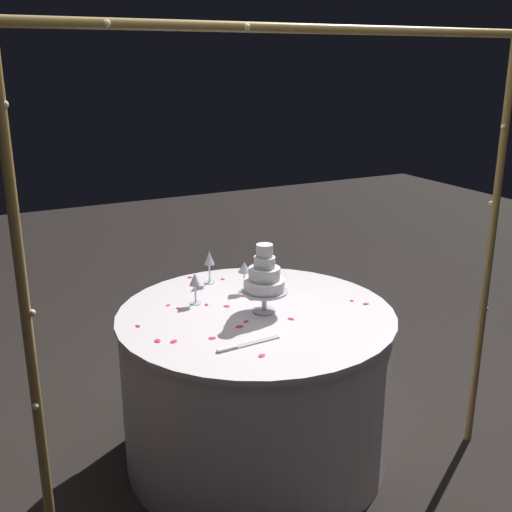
# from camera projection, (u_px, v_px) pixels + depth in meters

# --- Properties ---
(ground_plane) EXTENTS (12.00, 12.00, 0.00)m
(ground_plane) POSITION_uv_depth(u_px,v_px,m) (256.00, 453.00, 3.17)
(ground_plane) COLOR black
(decorative_arch) EXTENTS (2.16, 0.06, 2.04)m
(decorative_arch) POSITION_uv_depth(u_px,v_px,m) (304.00, 209.00, 2.42)
(decorative_arch) COLOR olive
(decorative_arch) RESTS_ON ground
(main_table) EXTENTS (1.32, 1.32, 0.78)m
(main_table) POSITION_uv_depth(u_px,v_px,m) (256.00, 385.00, 3.05)
(main_table) COLOR white
(main_table) RESTS_ON ground
(tiered_cake) EXTENTS (0.22, 0.22, 0.33)m
(tiered_cake) POSITION_uv_depth(u_px,v_px,m) (264.00, 278.00, 2.89)
(tiered_cake) COLOR silver
(tiered_cake) RESTS_ON main_table
(wine_glass_0) EXTENTS (0.06, 0.06, 0.15)m
(wine_glass_0) POSITION_uv_depth(u_px,v_px,m) (195.00, 281.00, 3.01)
(wine_glass_0) COLOR silver
(wine_glass_0) RESTS_ON main_table
(wine_glass_1) EXTENTS (0.06, 0.06, 0.16)m
(wine_glass_1) POSITION_uv_depth(u_px,v_px,m) (244.00, 269.00, 3.17)
(wine_glass_1) COLOR silver
(wine_glass_1) RESTS_ON main_table
(wine_glass_2) EXTENTS (0.06, 0.06, 0.18)m
(wine_glass_2) POSITION_uv_depth(u_px,v_px,m) (209.00, 260.00, 3.29)
(wine_glass_2) COLOR silver
(wine_glass_2) RESTS_ON main_table
(cake_knife) EXTENTS (0.30, 0.04, 0.01)m
(cake_knife) POSITION_uv_depth(u_px,v_px,m) (245.00, 345.00, 2.59)
(cake_knife) COLOR silver
(cake_knife) RESTS_ON main_table
(rose_petal_0) EXTENTS (0.03, 0.03, 0.00)m
(rose_petal_0) POSITION_uv_depth(u_px,v_px,m) (267.00, 293.00, 3.18)
(rose_petal_0) COLOR #E02D47
(rose_petal_0) RESTS_ON main_table
(rose_petal_1) EXTENTS (0.03, 0.03, 0.00)m
(rose_petal_1) POSITION_uv_depth(u_px,v_px,m) (138.00, 326.00, 2.78)
(rose_petal_1) COLOR #E02D47
(rose_petal_1) RESTS_ON main_table
(rose_petal_2) EXTENTS (0.04, 0.04, 0.00)m
(rose_petal_2) POSITION_uv_depth(u_px,v_px,m) (252.00, 299.00, 3.09)
(rose_petal_2) COLOR #E02D47
(rose_petal_2) RESTS_ON main_table
(rose_petal_3) EXTENTS (0.04, 0.04, 0.00)m
(rose_petal_3) POSITION_uv_depth(u_px,v_px,m) (174.00, 341.00, 2.63)
(rose_petal_3) COLOR #E02D47
(rose_petal_3) RESTS_ON main_table
(rose_petal_4) EXTENTS (0.04, 0.04, 0.00)m
(rose_petal_4) POSITION_uv_depth(u_px,v_px,m) (262.00, 356.00, 2.51)
(rose_petal_4) COLOR #E02D47
(rose_petal_4) RESTS_ON main_table
(rose_petal_5) EXTENTS (0.02, 0.02, 0.00)m
(rose_petal_5) POSITION_uv_depth(u_px,v_px,m) (352.00, 301.00, 3.07)
(rose_petal_5) COLOR #E02D47
(rose_petal_5) RESTS_ON main_table
(rose_petal_6) EXTENTS (0.03, 0.03, 0.00)m
(rose_petal_6) POSITION_uv_depth(u_px,v_px,m) (366.00, 304.00, 3.04)
(rose_petal_6) COLOR #E02D47
(rose_petal_6) RESTS_ON main_table
(rose_petal_7) EXTENTS (0.03, 0.03, 0.00)m
(rose_petal_7) POSITION_uv_depth(u_px,v_px,m) (168.00, 305.00, 3.02)
(rose_petal_7) COLOR #E02D47
(rose_petal_7) RESTS_ON main_table
(rose_petal_8) EXTENTS (0.03, 0.03, 0.00)m
(rose_petal_8) POSITION_uv_depth(u_px,v_px,m) (223.00, 279.00, 3.37)
(rose_petal_8) COLOR #E02D47
(rose_petal_8) RESTS_ON main_table
(rose_petal_9) EXTENTS (0.04, 0.04, 0.00)m
(rose_petal_9) POSITION_uv_depth(u_px,v_px,m) (227.00, 306.00, 3.01)
(rose_petal_9) COLOR #E02D47
(rose_petal_9) RESTS_ON main_table
(rose_petal_10) EXTENTS (0.04, 0.04, 0.00)m
(rose_petal_10) POSITION_uv_depth(u_px,v_px,m) (291.00, 319.00, 2.86)
(rose_petal_10) COLOR #E02D47
(rose_petal_10) RESTS_ON main_table
(rose_petal_11) EXTENTS (0.04, 0.03, 0.00)m
(rose_petal_11) POSITION_uv_depth(u_px,v_px,m) (212.00, 338.00, 2.66)
(rose_petal_11) COLOR #E02D47
(rose_petal_11) RESTS_ON main_table
(rose_petal_12) EXTENTS (0.03, 0.03, 0.00)m
(rose_petal_12) POSITION_uv_depth(u_px,v_px,m) (246.00, 321.00, 2.83)
(rose_petal_12) COLOR #E02D47
(rose_petal_12) RESTS_ON main_table
(rose_petal_13) EXTENTS (0.02, 0.03, 0.00)m
(rose_petal_13) POSITION_uv_depth(u_px,v_px,m) (268.00, 285.00, 3.28)
(rose_petal_13) COLOR #E02D47
(rose_petal_13) RESTS_ON main_table
(rose_petal_14) EXTENTS (0.02, 0.03, 0.00)m
(rose_petal_14) POSITION_uv_depth(u_px,v_px,m) (178.00, 308.00, 2.98)
(rose_petal_14) COLOR #E02D47
(rose_petal_14) RESTS_ON main_table
(rose_petal_15) EXTENTS (0.03, 0.04, 0.00)m
(rose_petal_15) POSITION_uv_depth(u_px,v_px,m) (158.00, 341.00, 2.64)
(rose_petal_15) COLOR #E02D47
(rose_petal_15) RESTS_ON main_table
(rose_petal_16) EXTENTS (0.04, 0.03, 0.00)m
(rose_petal_16) POSITION_uv_depth(u_px,v_px,m) (239.00, 327.00, 2.78)
(rose_petal_16) COLOR #E02D47
(rose_petal_16) RESTS_ON main_table
(rose_petal_17) EXTENTS (0.03, 0.04, 0.00)m
(rose_petal_17) POSITION_uv_depth(u_px,v_px,m) (242.00, 296.00, 3.14)
(rose_petal_17) COLOR #E02D47
(rose_petal_17) RESTS_ON main_table
(rose_petal_18) EXTENTS (0.03, 0.04, 0.00)m
(rose_petal_18) POSITION_uv_depth(u_px,v_px,m) (190.00, 277.00, 3.40)
(rose_petal_18) COLOR #E02D47
(rose_petal_18) RESTS_ON main_table
(rose_petal_19) EXTENTS (0.02, 0.03, 0.00)m
(rose_petal_19) POSITION_uv_depth(u_px,v_px,m) (207.00, 304.00, 3.03)
(rose_petal_19) COLOR #E02D47
(rose_petal_19) RESTS_ON main_table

